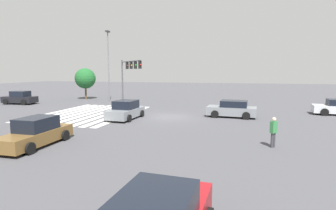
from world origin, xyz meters
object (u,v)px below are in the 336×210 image
(traffic_signal_mast, at_px, (129,71))
(fire_hydrant, at_px, (20,125))
(car_2, at_px, (126,110))
(tree_corner_a, at_px, (85,79))
(street_light_pole_a, at_px, (108,60))
(car_1, at_px, (232,109))
(car_0, at_px, (36,133))
(car_3, at_px, (20,98))
(pedestrian, at_px, (273,131))

(traffic_signal_mast, height_order, fire_hydrant, traffic_signal_mast)
(car_2, height_order, tree_corner_a, tree_corner_a)
(car_2, distance_m, street_light_pole_a, 14.85)
(traffic_signal_mast, relative_size, car_1, 1.25)
(street_light_pole_a, xyz_separation_m, tree_corner_a, (-1.76, -4.77, -2.51))
(car_0, bearing_deg, car_2, 170.65)
(car_3, bearing_deg, street_light_pole_a, -153.09)
(traffic_signal_mast, relative_size, pedestrian, 3.33)
(car_0, relative_size, pedestrian, 2.72)
(street_light_pole_a, bearing_deg, car_0, 17.05)
(traffic_signal_mast, relative_size, car_0, 1.22)
(car_2, height_order, fire_hydrant, car_2)
(fire_hydrant, bearing_deg, traffic_signal_mast, 172.34)
(traffic_signal_mast, bearing_deg, pedestrian, 0.42)
(car_1, height_order, pedestrian, pedestrian)
(car_2, bearing_deg, car_0, -5.77)
(car_2, bearing_deg, car_1, 113.05)
(car_0, height_order, tree_corner_a, tree_corner_a)
(car_3, relative_size, pedestrian, 2.55)
(pedestrian, relative_size, street_light_pole_a, 0.17)
(car_2, bearing_deg, fire_hydrant, -37.18)
(tree_corner_a, bearing_deg, pedestrian, 50.64)
(car_0, distance_m, fire_hydrant, 4.75)
(fire_hydrant, bearing_deg, car_3, -135.70)
(car_3, distance_m, street_light_pole_a, 12.03)
(car_2, bearing_deg, car_3, -106.76)
(car_1, distance_m, pedestrian, 9.56)
(car_1, height_order, street_light_pole_a, street_light_pole_a)
(car_1, xyz_separation_m, tree_corner_a, (-10.21, -21.35, 2.34))
(car_1, height_order, car_3, car_3)
(street_light_pole_a, bearing_deg, tree_corner_a, -110.28)
(car_2, distance_m, fire_hydrant, 8.08)
(car_2, xyz_separation_m, street_light_pole_a, (-11.74, -7.70, 4.84))
(tree_corner_a, bearing_deg, traffic_signal_mast, 60.71)
(car_2, relative_size, car_3, 1.02)
(traffic_signal_mast, xyz_separation_m, street_light_pole_a, (-3.42, -4.47, 1.37))
(car_3, relative_size, tree_corner_a, 0.93)
(car_2, relative_size, tree_corner_a, 0.94)
(car_0, xyz_separation_m, car_1, (-12.27, 10.23, 0.01))
(traffic_signal_mast, xyz_separation_m, car_2, (8.32, 3.23, -3.47))
(traffic_signal_mast, xyz_separation_m, tree_corner_a, (-5.18, -9.24, -1.14))
(car_0, bearing_deg, street_light_pole_a, -163.81)
(car_3, distance_m, fire_hydrant, 17.14)
(car_3, bearing_deg, pedestrian, 152.99)
(tree_corner_a, bearing_deg, car_1, 64.44)
(pedestrian, bearing_deg, car_2, 16.33)
(traffic_signal_mast, relative_size, car_2, 1.29)
(car_1, bearing_deg, car_3, -1.98)
(traffic_signal_mast, height_order, car_2, traffic_signal_mast)
(car_1, relative_size, car_3, 1.05)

